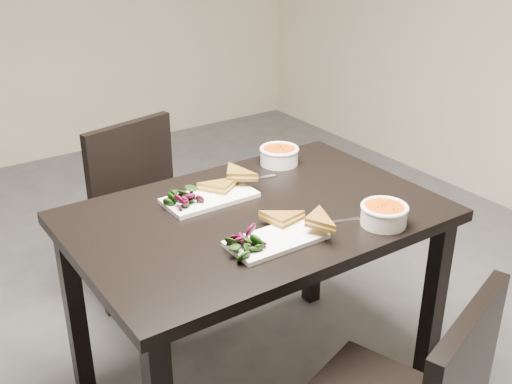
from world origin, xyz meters
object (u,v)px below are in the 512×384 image
Objects in this scene: chair_far at (150,211)px; soup_bowl_near at (384,213)px; plate_far at (210,198)px; plate_near at (276,240)px; table at (256,237)px; soup_bowl_far at (279,155)px.

chair_far is 5.64× the size of soup_bowl_near.
plate_near is at bearing -87.38° from plate_far.
soup_bowl_near is (0.28, -0.30, 0.14)m from table.
soup_bowl_near reaches higher than plate_near.
plate_far is at bearing -161.70° from soup_bowl_far.
soup_bowl_near is 0.59m from plate_far.
soup_bowl_near is (0.35, -0.10, 0.03)m from plate_near.
chair_far is 2.86× the size of plate_near.
chair_far is 1.10m from soup_bowl_near.
chair_far is at bearing 133.15° from soup_bowl_far.
plate_far is at bearing 117.04° from table.
soup_bowl_near reaches higher than plate_far.
chair_far is (-0.07, 0.69, -0.17)m from table.
soup_bowl_near is 0.99× the size of soup_bowl_far.
plate_near is at bearing -101.54° from chair_far.
table is 7.86× the size of soup_bowl_far.
plate_far is (-0.08, 0.16, 0.11)m from table.
table is at bearing -62.96° from plate_far.
soup_bowl_far is at bearing 18.30° from plate_far.
soup_bowl_near is at bearing -82.46° from chair_far.
plate_far is at bearing 128.14° from soup_bowl_near.
soup_bowl_far is at bearing 52.97° from plate_near.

